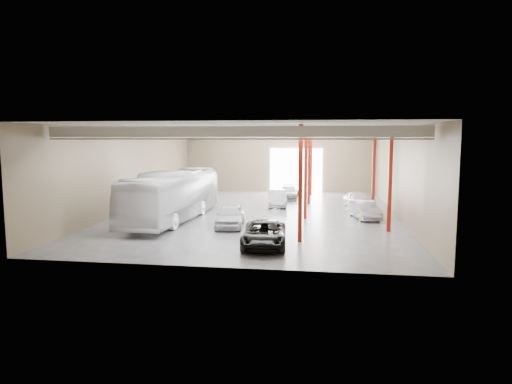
% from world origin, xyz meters
% --- Properties ---
extents(depot_shell, '(22.12, 32.12, 7.06)m').
position_xyz_m(depot_shell, '(0.13, 0.48, 4.98)').
color(depot_shell, '#47474C').
rests_on(depot_shell, ground).
extents(coach_bus, '(3.78, 13.66, 3.77)m').
position_xyz_m(coach_bus, '(-6.07, -4.08, 1.88)').
color(coach_bus, white).
rests_on(coach_bus, ground).
extents(black_sedan, '(2.85, 5.47, 1.47)m').
position_xyz_m(black_sedan, '(1.84, -11.52, 0.73)').
color(black_sedan, black).
rests_on(black_sedan, ground).
extents(car_row_a, '(2.34, 4.78, 1.57)m').
position_xyz_m(car_row_a, '(-1.29, -6.00, 0.78)').
color(car_row_a, silver).
rests_on(car_row_a, ground).
extents(car_row_b, '(2.24, 4.72, 1.50)m').
position_xyz_m(car_row_b, '(0.99, 4.03, 0.75)').
color(car_row_b, silver).
rests_on(car_row_b, ground).
extents(car_row_c, '(1.93, 4.64, 1.34)m').
position_xyz_m(car_row_c, '(1.66, 9.23, 0.67)').
color(car_row_c, gray).
rests_on(car_row_c, ground).
extents(car_right_near, '(2.49, 4.56, 1.42)m').
position_xyz_m(car_right_near, '(8.30, -1.29, 0.71)').
color(car_right_near, '#A1A1A5').
rests_on(car_right_near, ground).
extents(car_right_far, '(2.74, 4.71, 1.51)m').
position_xyz_m(car_right_far, '(8.21, 3.91, 0.75)').
color(car_right_far, white).
rests_on(car_right_far, ground).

